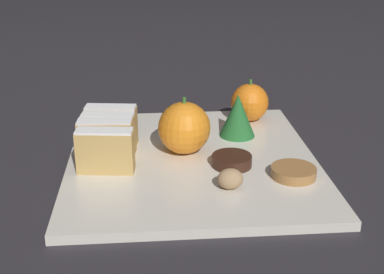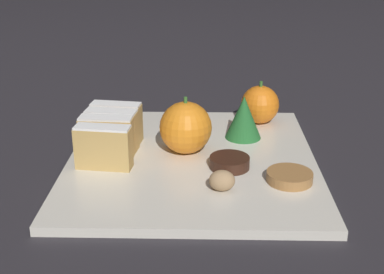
{
  "view_description": "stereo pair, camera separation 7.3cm",
  "coord_description": "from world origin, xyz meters",
  "px_view_note": "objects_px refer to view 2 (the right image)",
  "views": [
    {
      "loc": [
        -0.06,
        -0.67,
        0.32
      ],
      "look_at": [
        0.0,
        0.0,
        0.04
      ],
      "focal_mm": 50.0,
      "sensor_mm": 36.0,
      "label": 1
    },
    {
      "loc": [
        0.02,
        -0.68,
        0.32
      ],
      "look_at": [
        0.0,
        0.0,
        0.04
      ],
      "focal_mm": 50.0,
      "sensor_mm": 36.0,
      "label": 2
    }
  ],
  "objects_px": {
    "orange_near": "(260,105)",
    "chocolate_cookie": "(230,162)",
    "walnut": "(222,181)",
    "orange_far": "(186,128)"
  },
  "relations": [
    {
      "from": "walnut",
      "to": "chocolate_cookie",
      "type": "relative_size",
      "value": 0.59
    },
    {
      "from": "orange_near",
      "to": "chocolate_cookie",
      "type": "xyz_separation_m",
      "value": [
        -0.06,
        -0.17,
        -0.02
      ]
    },
    {
      "from": "orange_far",
      "to": "orange_near",
      "type": "bearing_deg",
      "value": 46.63
    },
    {
      "from": "orange_far",
      "to": "chocolate_cookie",
      "type": "bearing_deg",
      "value": -40.42
    },
    {
      "from": "orange_near",
      "to": "walnut",
      "type": "height_order",
      "value": "orange_near"
    },
    {
      "from": "orange_near",
      "to": "chocolate_cookie",
      "type": "distance_m",
      "value": 0.18
    },
    {
      "from": "orange_near",
      "to": "orange_far",
      "type": "height_order",
      "value": "orange_far"
    },
    {
      "from": "chocolate_cookie",
      "to": "orange_far",
      "type": "bearing_deg",
      "value": 139.58
    },
    {
      "from": "walnut",
      "to": "chocolate_cookie",
      "type": "bearing_deg",
      "value": 79.55
    },
    {
      "from": "orange_near",
      "to": "chocolate_cookie",
      "type": "height_order",
      "value": "orange_near"
    }
  ]
}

